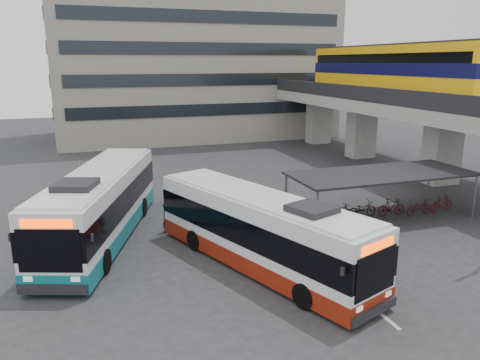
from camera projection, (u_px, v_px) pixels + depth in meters
name	position (u px, v px, depth m)	size (l,w,h in m)	color
ground	(253.00, 258.00, 20.44)	(120.00, 120.00, 0.00)	#28282B
viaduct	(399.00, 90.00, 36.40)	(8.00, 32.00, 9.68)	gray
bike_shelter	(379.00, 192.00, 25.49)	(10.00, 4.00, 2.54)	#595B60
office_block	(192.00, 23.00, 52.27)	(30.00, 15.00, 25.00)	gray
road_markings	(339.00, 279.00, 18.47)	(0.15, 7.60, 0.01)	beige
bus_main	(260.00, 231.00, 19.31)	(6.26, 11.43, 3.34)	white
bus_teal	(101.00, 205.00, 22.40)	(6.56, 12.40, 3.61)	white
pedestrian	(167.00, 218.00, 23.43)	(0.55, 0.36, 1.50)	black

